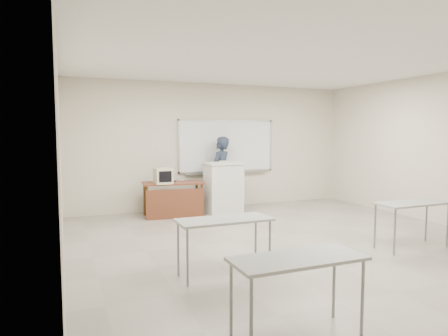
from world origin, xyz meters
name	(u,v)px	position (x,y,z in m)	size (l,w,h in m)	color
floor	(307,251)	(0.00, 0.00, -0.01)	(7.00, 8.00, 0.01)	gray
whiteboard	(227,147)	(0.30, 3.97, 1.48)	(2.48, 0.10, 1.31)	white
student_desks	(371,227)	(0.00, -1.35, 0.67)	(4.40, 2.20, 0.73)	#9A9B96
instructor_desk	(174,193)	(-1.25, 3.19, 0.52)	(1.30, 0.65, 0.75)	brown
podium	(223,188)	(-0.10, 3.20, 0.58)	(0.82, 0.60, 1.16)	silver
crt_monitor	(163,176)	(-1.50, 3.18, 0.91)	(0.36, 0.40, 0.34)	#BCB99A
laptop	(167,179)	(-1.35, 3.45, 0.81)	(0.31, 0.29, 0.23)	black
mouse	(181,181)	(-1.05, 3.35, 0.77)	(0.10, 0.07, 0.04)	#929499
keyboard	(228,161)	(0.05, 3.28, 1.17)	(0.42, 0.14, 0.02)	#BCB99A
presenter	(221,173)	(0.04, 3.71, 0.87)	(0.63, 0.42, 1.73)	black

